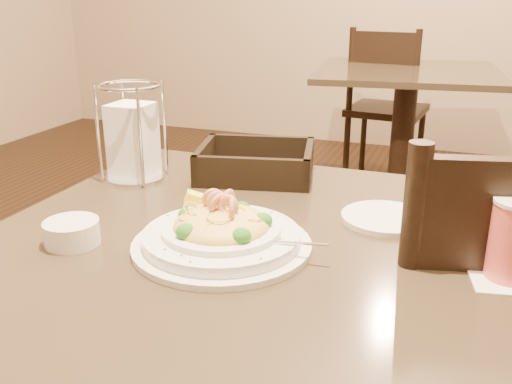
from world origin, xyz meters
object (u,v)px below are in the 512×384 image
(dining_chair_near, at_px, (489,357))
(bread_basket, at_px, (256,166))
(main_table, at_px, (252,362))
(napkin_caddy, at_px, (133,139))
(side_plate, at_px, (385,218))
(dining_chair_far, at_px, (385,104))
(butter_ramekin, at_px, (72,232))
(background_table, at_px, (404,114))
(pasta_bowl, at_px, (222,233))

(dining_chair_near, relative_size, bread_basket, 3.30)
(main_table, distance_m, dining_chair_near, 0.43)
(napkin_caddy, height_order, side_plate, napkin_caddy)
(dining_chair_far, relative_size, butter_ramekin, 10.48)
(background_table, distance_m, dining_chair_far, 0.35)
(dining_chair_near, xyz_separation_m, bread_basket, (-0.51, 0.15, 0.27))
(pasta_bowl, bearing_deg, dining_chair_near, 26.46)
(dining_chair_far, bearing_deg, main_table, 98.78)
(pasta_bowl, relative_size, side_plate, 2.02)
(background_table, xyz_separation_m, side_plate, (0.19, -2.07, 0.24))
(dining_chair_near, relative_size, dining_chair_far, 1.00)
(main_table, height_order, bread_basket, bread_basket)
(main_table, relative_size, background_table, 0.90)
(butter_ramekin, bearing_deg, dining_chair_near, 23.03)
(pasta_bowl, bearing_deg, napkin_caddy, 140.77)
(dining_chair_near, relative_size, napkin_caddy, 4.49)
(background_table, xyz_separation_m, dining_chair_far, (-0.14, 0.32, -0.01))
(dining_chair_near, bearing_deg, background_table, -93.07)
(dining_chair_near, bearing_deg, bread_basket, -30.44)
(bread_basket, relative_size, napkin_caddy, 1.36)
(napkin_caddy, relative_size, side_plate, 1.32)
(background_table, xyz_separation_m, pasta_bowl, (-0.04, -2.28, 0.26))
(main_table, distance_m, side_plate, 0.35)
(background_table, xyz_separation_m, dining_chair_near, (0.39, -2.06, -0.01))
(dining_chair_near, height_order, pasta_bowl, dining_chair_near)
(background_table, distance_m, dining_chair_near, 2.10)
(pasta_bowl, bearing_deg, main_table, 46.20)
(dining_chair_far, relative_size, bread_basket, 3.30)
(butter_ramekin, bearing_deg, side_plate, 30.77)
(background_table, bearing_deg, dining_chair_near, -79.27)
(main_table, bearing_deg, background_table, 89.92)
(dining_chair_near, distance_m, dining_chair_far, 2.44)
(butter_ramekin, bearing_deg, dining_chair_far, 87.18)
(main_table, bearing_deg, pasta_bowl, -133.80)
(dining_chair_far, relative_size, side_plate, 5.93)
(bread_basket, bearing_deg, pasta_bowl, -77.89)
(dining_chair_near, height_order, butter_ramekin, dining_chair_near)
(background_table, relative_size, butter_ramekin, 11.26)
(main_table, bearing_deg, bread_basket, 109.29)
(bread_basket, bearing_deg, dining_chair_near, -16.64)
(dining_chair_near, bearing_deg, dining_chair_far, -91.18)
(dining_chair_far, height_order, pasta_bowl, dining_chair_far)
(pasta_bowl, xyz_separation_m, side_plate, (0.23, 0.21, -0.02))
(dining_chair_near, bearing_deg, side_plate, -11.53)
(main_table, bearing_deg, napkin_caddy, 147.97)
(dining_chair_near, height_order, dining_chair_far, same)
(main_table, relative_size, napkin_caddy, 4.35)
(bread_basket, bearing_deg, side_plate, -27.67)
(bread_basket, distance_m, napkin_caddy, 0.27)
(side_plate, bearing_deg, background_table, 95.17)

